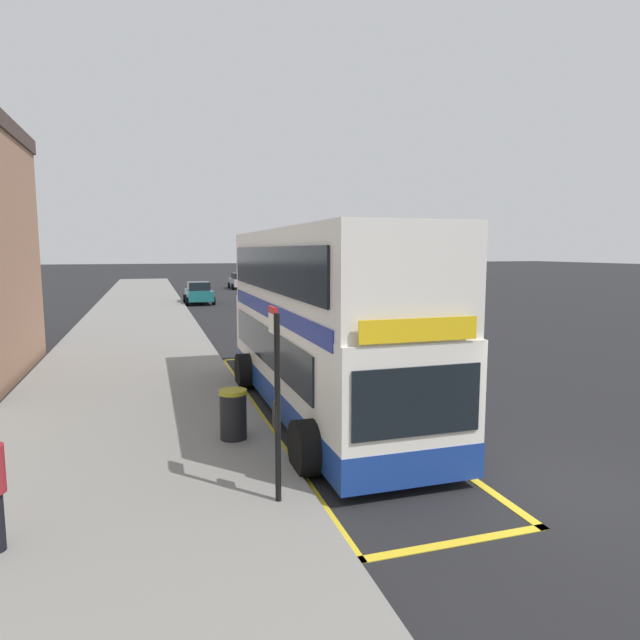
{
  "coord_description": "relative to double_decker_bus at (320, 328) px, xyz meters",
  "views": [
    {
      "loc": [
        -6.34,
        -6.92,
        3.92
      ],
      "look_at": [
        -2.17,
        6.45,
        2.14
      ],
      "focal_mm": 30.79,
      "sensor_mm": 36.0,
      "label": 1
    }
  ],
  "objects": [
    {
      "name": "double_decker_bus",
      "position": [
        0.0,
        0.0,
        0.0
      ],
      "size": [
        3.21,
        10.16,
        4.4
      ],
      "color": "white",
      "rests_on": "ground"
    },
    {
      "name": "bus_stop_sign",
      "position": [
        -2.13,
        -4.65,
        -0.22
      ],
      "size": [
        0.09,
        0.51,
        2.94
      ],
      "color": "black",
      "rests_on": "pavement_near"
    },
    {
      "name": "litter_bin",
      "position": [
        -2.37,
        -1.74,
        -1.42
      ],
      "size": [
        0.56,
        0.56,
        1.0
      ],
      "color": "black",
      "rests_on": "pavement_near"
    },
    {
      "name": "parked_car_white_behind",
      "position": [
        7.52,
        30.61,
        -1.26
      ],
      "size": [
        2.09,
        4.2,
        1.62
      ],
      "rotation": [
        0.0,
        0.0,
        3.16
      ],
      "color": "silver",
      "rests_on": "ground"
    },
    {
      "name": "pavement_near",
      "position": [
        -4.54,
        26.44,
        -1.99
      ],
      "size": [
        6.0,
        76.0,
        0.14
      ],
      "primitive_type": "cube",
      "color": "gray",
      "rests_on": "ground"
    },
    {
      "name": "parked_car_white_ahead",
      "position": [
        5.33,
        23.19,
        -1.26
      ],
      "size": [
        2.09,
        4.2,
        1.62
      ],
      "rotation": [
        0.0,
        0.0,
        3.15
      ],
      "color": "silver",
      "rests_on": "ground"
    },
    {
      "name": "parked_car_silver_distant",
      "position": [
        5.01,
        43.68,
        -1.26
      ],
      "size": [
        2.09,
        4.2,
        1.62
      ],
      "rotation": [
        0.0,
        0.0,
        -0.05
      ],
      "color": "#B2B5BA",
      "rests_on": "ground"
    },
    {
      "name": "parked_car_teal_kerbside",
      "position": [
        -0.42,
        28.69,
        -1.26
      ],
      "size": [
        2.09,
        4.2,
        1.62
      ],
      "rotation": [
        0.0,
        0.0,
        0.01
      ],
      "color": "#196066",
      "rests_on": "ground"
    },
    {
      "name": "bus_bay_markings",
      "position": [
        -0.07,
        0.31,
        -2.06
      ],
      "size": [
        2.94,
        13.56,
        0.01
      ],
      "color": "yellow",
      "rests_on": "ground"
    },
    {
      "name": "ground_plane",
      "position": [
        2.46,
        26.44,
        -2.06
      ],
      "size": [
        260.0,
        260.0,
        0.0
      ],
      "primitive_type": "plane",
      "color": "black"
    }
  ]
}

